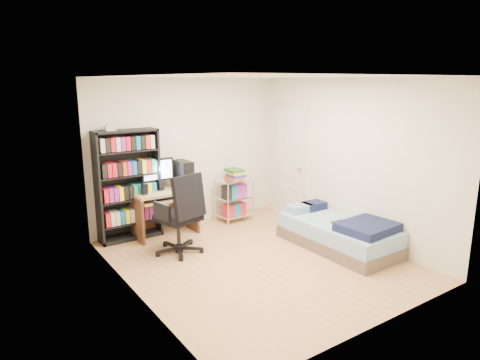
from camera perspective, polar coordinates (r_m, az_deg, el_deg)
room at (r=5.69m, az=2.48°, el=0.95°), size 3.58×4.08×2.58m
media_shelf at (r=6.84m, az=-14.70°, el=-0.51°), size 0.97×0.32×1.80m
computer_desk at (r=7.02m, az=-9.52°, el=-1.75°), size 0.99×0.57×1.24m
office_chair at (r=6.24m, az=-7.89°, el=-6.38°), size 0.86×0.86×1.19m
wire_cart at (r=7.56m, az=-0.76°, el=-1.00°), size 0.59×0.44×0.93m
bed at (r=6.60m, az=13.06°, el=-6.93°), size 0.90×1.80×0.51m
door at (r=7.84m, az=6.68°, el=2.36°), size 0.12×0.80×2.00m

